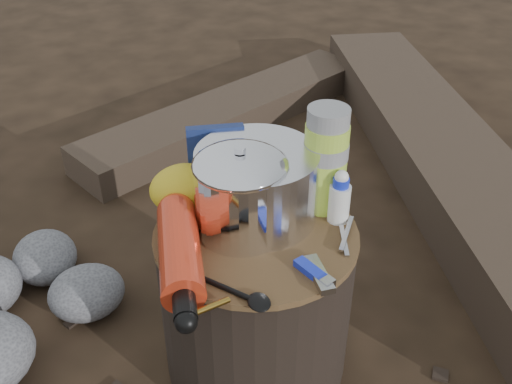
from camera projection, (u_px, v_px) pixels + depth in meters
name	position (u px, v px, depth m)	size (l,w,h in m)	color
ground	(256.00, 359.00, 1.41)	(60.00, 60.00, 0.00)	black
stump	(256.00, 301.00, 1.30)	(0.41, 0.41, 0.38)	black
rock_ring	(49.00, 362.00, 1.28)	(0.44, 0.96, 0.19)	#58585E
log_main	(441.00, 155.00, 2.04)	(0.34, 2.00, 0.17)	#382C22
log_small	(231.00, 112.00, 2.37)	(0.25, 1.35, 0.11)	#382C22
foil_windscreen	(257.00, 185.00, 1.20)	(0.25, 0.25, 0.15)	silver
camping_pot	(241.00, 192.00, 1.16)	(0.18, 0.18, 0.18)	silver
fuel_bottle	(180.00, 251.00, 1.09)	(0.08, 0.32, 0.08)	red
thermos	(325.00, 160.00, 1.21)	(0.09, 0.09, 0.23)	#A8CE3C
travel_mug	(277.00, 162.00, 1.30)	(0.09, 0.09, 0.13)	black
stuff_sack	(184.00, 188.00, 1.24)	(0.15, 0.12, 0.10)	gold
food_pouch	(217.00, 161.00, 1.28)	(0.12, 0.03, 0.16)	navy
lighter	(311.00, 270.00, 1.09)	(0.02, 0.09, 0.02)	#1A2DC8
multitool	(319.00, 274.00, 1.08)	(0.03, 0.10, 0.01)	#A6A5AA
pot_grabber	(344.00, 237.00, 1.18)	(0.03, 0.11, 0.01)	#A6A5AA
spork	(224.00, 287.00, 1.06)	(0.03, 0.16, 0.01)	black
squeeze_bottle	(340.00, 199.00, 1.20)	(0.04, 0.04, 0.11)	silver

